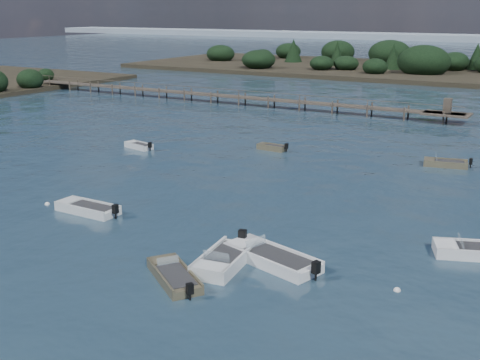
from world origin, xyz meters
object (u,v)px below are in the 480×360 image
Objects in this scene: jetty at (242,97)px; dinghy_mid_white_b at (480,253)px; dinghy_extra_a at (224,262)px; tender_far_white at (272,148)px; dinghy_extra_b at (445,164)px; tender_far_grey at (139,147)px; dinghy_mid_grey at (88,210)px; dinghy_mid_white_a at (272,260)px; dinghy_near_olive at (174,277)px.

dinghy_mid_white_b is at bearing -46.47° from jetty.
dinghy_extra_a is 1.60× the size of tender_far_white.
dinghy_extra_b reaches higher than tender_far_white.
dinghy_extra_a is 25.13m from tender_far_white.
tender_far_grey is 1.08× the size of tender_far_white.
jetty is (-13.19, 41.90, 0.83)m from dinghy_mid_grey.
dinghy_mid_white_a is 23.96m from dinghy_extra_b.
dinghy_mid_grey is 28.00m from dinghy_extra_b.
jetty reaches higher than dinghy_mid_grey.
dinghy_near_olive is at bearing -63.50° from jetty.
tender_far_white is at bearing 141.50° from dinghy_mid_white_b.
dinghy_mid_white_b is at bearing 34.75° from dinghy_mid_white_a.
dinghy_mid_grey is 0.95× the size of dinghy_extra_a.
dinghy_mid_white_a is at bearing 37.47° from dinghy_extra_a.
tender_far_grey is at bearing 138.08° from dinghy_extra_a.
tender_far_grey is 0.65× the size of dinghy_mid_white_b.
tender_far_grey is 26.93m from jetty.
dinghy_mid_grey is at bearing -72.52° from jetty.
dinghy_mid_white_b is 1.68× the size of tender_far_white.
dinghy_extra_a is (19.99, -17.95, 0.04)m from tender_far_grey.
dinghy_mid_grey is at bearing -95.59° from tender_far_white.
dinghy_mid_white_a is 2.34m from dinghy_extra_a.
tender_far_grey is at bearing -164.00° from dinghy_extra_b.
dinghy_mid_white_a is 24.60m from tender_far_white.
tender_far_grey is 17.61m from dinghy_mid_grey.
dinghy_near_olive is at bearing -102.78° from dinghy_extra_b.
dinghy_extra_b is at bearing 107.02° from dinghy_mid_white_b.
tender_far_white is (2.03, 20.75, -0.01)m from dinghy_mid_grey.
jetty is (-23.45, 47.03, 0.85)m from dinghy_near_olive.
dinghy_mid_white_b reaches higher than tender_far_white.
dinghy_extra_a is (-1.86, -1.42, 0.02)m from dinghy_mid_white_a.
dinghy_extra_b reaches higher than dinghy_near_olive.
dinghy_near_olive is 0.91× the size of dinghy_mid_grey.
dinghy_extra_a is at bearing -142.53° from dinghy_mid_white_a.
dinghy_mid_grey is 0.07× the size of jetty.
dinghy_near_olive is at bearing -113.92° from dinghy_extra_a.
dinghy_extra_a reaches higher than tender_far_white.
dinghy_extra_b is (3.29, 23.73, -0.03)m from dinghy_mid_white_a.
dinghy_mid_white_b is at bearing 35.24° from dinghy_extra_a.
dinghy_extra_a is (1.14, 2.57, 0.05)m from dinghy_near_olive.
dinghy_mid_white_a is 1.12× the size of dinghy_mid_white_b.
tender_far_grey is 0.05× the size of jetty.
dinghy_extra_a is at bearing -68.12° from tender_far_white.
tender_far_grey is 32.30m from dinghy_mid_white_b.
tender_far_grey is 0.71× the size of dinghy_mid_grey.
dinghy_near_olive is 2.81m from dinghy_extra_a.
dinghy_mid_white_a is at bearing -58.44° from jetty.
dinghy_extra_a reaches higher than dinghy_mid_white_a.
dinghy_mid_grey is 22.50m from dinghy_mid_white_b.
dinghy_extra_b is 1.27× the size of tender_far_white.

